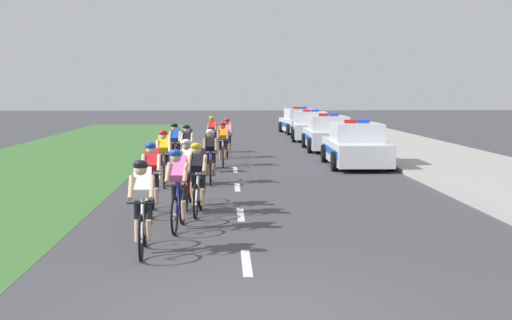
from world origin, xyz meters
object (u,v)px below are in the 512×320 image
cyclist_fourth (152,177)px  cyclist_seventh (164,157)px  cyclist_tenth (223,143)px  cyclist_twelfth (213,134)px  police_car_furthest (299,122)px  cyclist_second (178,188)px  cyclist_third (198,177)px  cyclist_fifth (188,171)px  police_car_third (311,127)px  cyclist_eleventh (227,137)px  cyclist_lead (142,205)px  cyclist_sixth (210,155)px  police_car_second (328,135)px  police_car_nearest (356,147)px  cyclist_ninth (175,146)px  cyclist_eighth (187,148)px

cyclist_fourth → cyclist_seventh: bearing=91.8°
cyclist_tenth → cyclist_twelfth: same height
cyclist_tenth → police_car_furthest: police_car_furthest is taller
cyclist_second → police_car_furthest: bearing=79.3°
cyclist_second → cyclist_tenth: (0.78, 10.68, 0.00)m
cyclist_third → cyclist_fifth: bearing=104.2°
police_car_third → cyclist_eleventh: bearing=-115.4°
cyclist_third → cyclist_fourth: 0.97m
cyclist_lead → cyclist_seventh: 7.72m
cyclist_second → cyclist_tenth: same height
cyclist_eleventh → police_car_furthest: police_car_furthest is taller
cyclist_fourth → cyclist_lead: bearing=-86.2°
cyclist_tenth → cyclist_eleventh: 2.79m
cyclist_seventh → cyclist_tenth: (1.57, 4.82, 0.00)m
cyclist_third → cyclist_tenth: size_ratio=1.00×
cyclist_sixth → cyclist_fourth: bearing=-103.5°
police_car_second → police_car_third: 5.97m
cyclist_twelfth → police_car_second: bearing=10.5°
police_car_second → police_car_third: same height
cyclist_third → police_car_third: size_ratio=0.38×
cyclist_fourth → cyclist_eleventh: 11.91m
cyclist_fifth → cyclist_sixth: size_ratio=1.00×
police_car_furthest → cyclist_lead: bearing=-100.8°
cyclist_seventh → cyclist_fourth: bearing=-88.2°
cyclist_third → police_car_third: police_car_third is taller
police_car_nearest → police_car_furthest: bearing=90.0°
cyclist_ninth → cyclist_eleventh: 4.13m
cyclist_second → cyclist_sixth: (0.45, 6.31, 0.00)m
cyclist_ninth → cyclist_twelfth: bearing=79.7°
cyclist_tenth → cyclist_eleventh: size_ratio=1.00×
cyclist_tenth → cyclist_twelfth: bearing=95.0°
cyclist_sixth → cyclist_eleventh: bearing=86.1°
cyclist_tenth → cyclist_fourth: bearing=-99.1°
cyclist_ninth → cyclist_second: bearing=-85.5°
cyclist_second → cyclist_twelfth: size_ratio=1.00×
cyclist_twelfth → cyclist_ninth: bearing=-100.3°
cyclist_second → police_car_third: size_ratio=0.38×
cyclist_ninth → police_car_nearest: police_car_nearest is taller
cyclist_fourth → police_car_furthest: police_car_furthest is taller
cyclist_second → cyclist_fourth: (-0.66, 1.66, 0.00)m
cyclist_fifth → police_car_nearest: bearing=56.0°
cyclist_second → cyclist_seventh: (-0.79, 5.86, 0.00)m
cyclist_third → cyclist_ninth: same height
cyclist_second → police_car_third: (5.29, 22.61, -0.11)m
cyclist_sixth → cyclist_eleventh: 7.17m
cyclist_second → cyclist_eleventh: bearing=86.0°
cyclist_tenth → cyclist_seventh: bearing=-108.1°
police_car_furthest → cyclist_sixth: bearing=-102.6°
cyclist_fourth → cyclist_eighth: 7.16m
cyclist_third → police_car_second: size_ratio=0.39×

